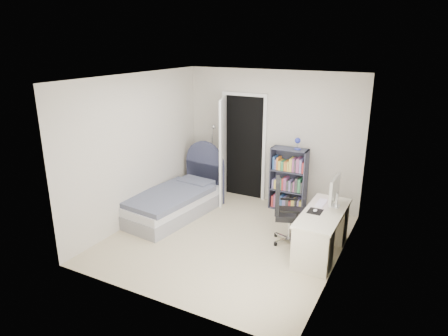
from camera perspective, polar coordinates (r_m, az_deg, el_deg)
The scene contains 8 objects.
room_shell at distance 5.94m, azimuth 0.44°, elevation 0.71°, with size 3.50×3.70×2.60m.
door at distance 7.63m, azimuth 0.91°, elevation 2.92°, with size 0.92×0.79×2.06m.
bed at distance 7.19m, azimuth -6.84°, elevation -4.62°, with size 1.10×2.00×1.18m.
nightstand at distance 8.16m, azimuth -2.60°, elevation -0.93°, with size 0.38×0.38×0.57m.
floor_lamp at distance 7.96m, azimuth -1.59°, elevation 0.23°, with size 0.21×0.21×1.44m.
bookcase at distance 7.36m, azimuth 9.29°, elevation -1.96°, with size 0.65×0.28×1.38m.
desk at distance 6.03m, azimuth 13.85°, elevation -8.63°, with size 0.54×1.36×1.12m.
office_chair at distance 6.16m, azimuth 8.70°, elevation -5.72°, with size 0.58×0.59×1.02m.
Camera 1 is at (2.61, -5.04, 3.01)m, focal length 32.00 mm.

